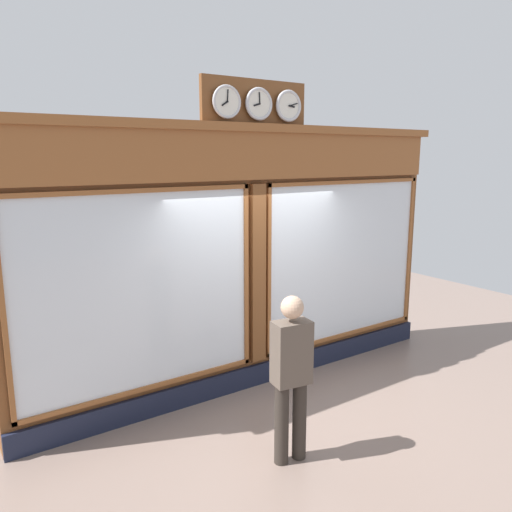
# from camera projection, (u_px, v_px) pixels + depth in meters

# --- Properties ---
(ground_plane) EXTENTS (14.00, 14.00, 0.00)m
(ground_plane) POSITION_uv_depth(u_px,v_px,m) (436.00, 500.00, 4.42)
(ground_plane) COLOR #7A665B
(shop_facade) EXTENTS (6.21, 0.42, 3.86)m
(shop_facade) POSITION_uv_depth(u_px,v_px,m) (250.00, 257.00, 6.46)
(shop_facade) COLOR brown
(shop_facade) RESTS_ON ground_plane
(pedestrian) EXTENTS (0.39, 0.27, 1.69)m
(pedestrian) POSITION_uv_depth(u_px,v_px,m) (291.00, 372.00, 4.84)
(pedestrian) COLOR #312A24
(pedestrian) RESTS_ON ground_plane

